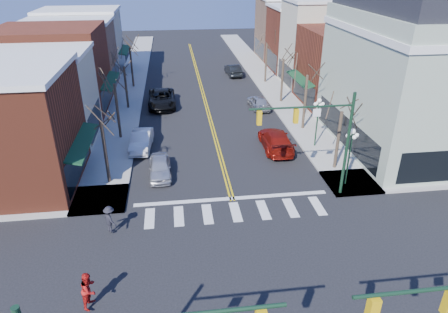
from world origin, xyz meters
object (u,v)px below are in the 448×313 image
object	(u,v)px
car_left_mid	(141,141)
pedestrian_dark_b	(110,219)
car_right_near	(276,140)
car_right_far	(233,70)
car_right_mid	(258,102)
car_left_far	(162,99)
lamppost_corner	(350,147)
car_left_near	(160,167)
pedestrian_red_b	(89,290)
lamppost_midblock	(318,114)
victorian_corner	(426,68)

from	to	relation	value
car_left_mid	pedestrian_dark_b	distance (m)	11.63
car_right_near	car_right_far	distance (m)	23.96
car_right_mid	car_left_far	bearing A→B (deg)	-16.51
pedestrian_dark_b	lamppost_corner	bearing A→B (deg)	-115.11
lamppost_corner	car_right_mid	size ratio (longest dim) A/B	1.02
car_left_mid	car_right_mid	bearing A→B (deg)	40.71
car_left_mid	pedestrian_dark_b	bearing A→B (deg)	-91.25
car_left_near	pedestrian_red_b	size ratio (longest dim) A/B	2.18
car_right_far	pedestrian_dark_b	size ratio (longest dim) A/B	2.75
lamppost_corner	car_left_far	world-z (taller)	lamppost_corner
lamppost_corner	car_left_mid	size ratio (longest dim) A/B	0.96
lamppost_midblock	car_right_mid	distance (m)	10.87
car_left_near	pedestrian_dark_b	size ratio (longest dim) A/B	2.40
car_left_mid	pedestrian_red_b	xyz separation A→B (m)	(-1.36, -17.12, 0.33)
car_right_mid	car_right_far	world-z (taller)	car_right_far
lamppost_midblock	car_left_far	distance (m)	18.05
car_left_far	pedestrian_dark_b	bearing A→B (deg)	-97.92
lamppost_midblock	car_left_near	xyz separation A→B (m)	(-13.00, -3.37, -2.28)
car_right_far	pedestrian_dark_b	world-z (taller)	pedestrian_dark_b
lamppost_midblock	car_left_far	xyz separation A→B (m)	(-13.00, 12.35, -2.11)
pedestrian_dark_b	car_left_far	bearing A→B (deg)	-44.73
lamppost_midblock	car_left_far	bearing A→B (deg)	136.48
car_left_far	car_right_near	xyz separation A→B (m)	(9.60, -12.26, -0.05)
lamppost_corner	car_right_near	distance (m)	7.71
car_left_near	car_right_mid	xyz separation A→B (m)	(10.26, 13.64, 0.04)
car_right_near	lamppost_corner	bearing A→B (deg)	118.63
victorian_corner	car_left_mid	size ratio (longest dim) A/B	3.17
car_right_near	car_left_mid	bearing A→B (deg)	-6.13
victorian_corner	car_left_far	distance (m)	25.54
lamppost_midblock	car_right_near	bearing A→B (deg)	178.62
victorian_corner	pedestrian_red_b	xyz separation A→B (m)	(-24.26, -15.08, -5.58)
lamppost_midblock	car_right_mid	bearing A→B (deg)	104.94
car_right_far	car_left_mid	bearing A→B (deg)	59.29
car_left_near	car_left_mid	size ratio (longest dim) A/B	0.89
car_left_near	car_left_mid	distance (m)	5.16
lamppost_midblock	car_left_mid	world-z (taller)	lamppost_midblock
car_left_far	victorian_corner	bearing A→B (deg)	-32.04
lamppost_corner	car_right_near	size ratio (longest dim) A/B	0.78
victorian_corner	car_left_mid	xyz separation A→B (m)	(-22.90, 2.04, -5.92)
car_left_mid	car_left_near	bearing A→B (deg)	-67.59
car_left_mid	car_right_near	size ratio (longest dim) A/B	0.81
car_left_far	car_right_far	bearing A→B (deg)	49.67
car_left_near	pedestrian_dark_b	distance (m)	7.21
car_right_far	lamppost_midblock	bearing A→B (deg)	93.80
pedestrian_red_b	pedestrian_dark_b	bearing A→B (deg)	13.17
victorian_corner	car_right_mid	xyz separation A→B (m)	(-11.04, 10.77, -5.93)
car_right_near	car_right_far	bearing A→B (deg)	-88.69
car_left_far	car_right_mid	xyz separation A→B (m)	(10.26, -2.07, -0.13)
car_right_mid	pedestrian_red_b	distance (m)	29.04
pedestrian_red_b	car_right_mid	bearing A→B (deg)	-11.59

